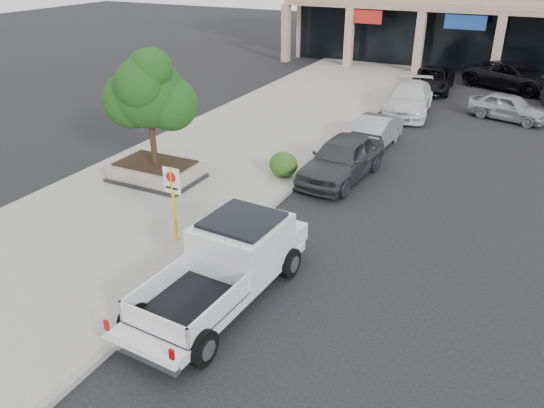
{
  "coord_description": "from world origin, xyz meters",
  "views": [
    {
      "loc": [
        5.65,
        -10.62,
        7.98
      ],
      "look_at": [
        -0.4,
        1.5,
        1.39
      ],
      "focal_mm": 35.0,
      "sensor_mm": 36.0,
      "label": 1
    }
  ],
  "objects_px": {
    "pickup_truck": "(219,270)",
    "lot_car_d": "(514,76)",
    "no_parking_sign": "(173,194)",
    "curb_car_b": "(373,133)",
    "curb_car_d": "(432,80)",
    "curb_car_a": "(342,158)",
    "planter_tree": "(154,92)",
    "planter": "(156,171)",
    "lot_car_a": "(509,107)",
    "curb_car_c": "(409,99)"
  },
  "relations": [
    {
      "from": "curb_car_d",
      "to": "curb_car_a",
      "type": "bearing_deg",
      "value": -95.03
    },
    {
      "from": "curb_car_b",
      "to": "curb_car_d",
      "type": "distance_m",
      "value": 11.56
    },
    {
      "from": "curb_car_a",
      "to": "lot_car_a",
      "type": "bearing_deg",
      "value": 70.99
    },
    {
      "from": "curb_car_d",
      "to": "no_parking_sign",
      "type": "bearing_deg",
      "value": -101.49
    },
    {
      "from": "planter_tree",
      "to": "pickup_truck",
      "type": "xyz_separation_m",
      "value": [
        5.86,
        -5.41,
        -2.48
      ]
    },
    {
      "from": "pickup_truck",
      "to": "lot_car_a",
      "type": "xyz_separation_m",
      "value": [
        4.99,
        19.75,
        -0.26
      ]
    },
    {
      "from": "no_parking_sign",
      "to": "curb_car_a",
      "type": "xyz_separation_m",
      "value": [
        2.66,
        6.89,
        -0.82
      ]
    },
    {
      "from": "pickup_truck",
      "to": "lot_car_a",
      "type": "distance_m",
      "value": 20.37
    },
    {
      "from": "planter",
      "to": "curb_car_c",
      "type": "relative_size",
      "value": 0.6
    },
    {
      "from": "planter",
      "to": "curb_car_a",
      "type": "bearing_deg",
      "value": 30.23
    },
    {
      "from": "curb_car_b",
      "to": "curb_car_c",
      "type": "relative_size",
      "value": 0.76
    },
    {
      "from": "curb_car_c",
      "to": "curb_car_d",
      "type": "height_order",
      "value": "curb_car_c"
    },
    {
      "from": "pickup_truck",
      "to": "planter_tree",
      "type": "bearing_deg",
      "value": 140.79
    },
    {
      "from": "curb_car_a",
      "to": "curb_car_d",
      "type": "relative_size",
      "value": 0.96
    },
    {
      "from": "no_parking_sign",
      "to": "curb_car_c",
      "type": "relative_size",
      "value": 0.43
    },
    {
      "from": "curb_car_c",
      "to": "lot_car_d",
      "type": "relative_size",
      "value": 0.91
    },
    {
      "from": "curb_car_d",
      "to": "lot_car_d",
      "type": "relative_size",
      "value": 0.84
    },
    {
      "from": "planter",
      "to": "curb_car_d",
      "type": "xyz_separation_m",
      "value": [
        6.29,
        18.91,
        0.21
      ]
    },
    {
      "from": "pickup_truck",
      "to": "no_parking_sign",
      "type": "bearing_deg",
      "value": 148.31
    },
    {
      "from": "planter_tree",
      "to": "pickup_truck",
      "type": "height_order",
      "value": "planter_tree"
    },
    {
      "from": "planter",
      "to": "lot_car_d",
      "type": "distance_m",
      "value": 23.96
    },
    {
      "from": "curb_car_b",
      "to": "lot_car_a",
      "type": "xyz_separation_m",
      "value": [
        4.94,
        7.14,
        0.0
      ]
    },
    {
      "from": "no_parking_sign",
      "to": "curb_car_b",
      "type": "bearing_deg",
      "value": 75.98
    },
    {
      "from": "curb_car_a",
      "to": "curb_car_c",
      "type": "bearing_deg",
      "value": 94.36
    },
    {
      "from": "lot_car_a",
      "to": "planter",
      "type": "bearing_deg",
      "value": 159.72
    },
    {
      "from": "curb_car_b",
      "to": "curb_car_a",
      "type": "bearing_deg",
      "value": -86.03
    },
    {
      "from": "curb_car_a",
      "to": "curb_car_b",
      "type": "relative_size",
      "value": 1.18
    },
    {
      "from": "planter",
      "to": "planter_tree",
      "type": "height_order",
      "value": "planter_tree"
    },
    {
      "from": "curb_car_d",
      "to": "planter",
      "type": "bearing_deg",
      "value": -112.38
    },
    {
      "from": "planter",
      "to": "no_parking_sign",
      "type": "height_order",
      "value": "no_parking_sign"
    },
    {
      "from": "no_parking_sign",
      "to": "lot_car_a",
      "type": "relative_size",
      "value": 0.59
    },
    {
      "from": "lot_car_d",
      "to": "curb_car_b",
      "type": "bearing_deg",
      "value": -174.44
    },
    {
      "from": "no_parking_sign",
      "to": "lot_car_d",
      "type": "relative_size",
      "value": 0.39
    },
    {
      "from": "no_parking_sign",
      "to": "curb_car_c",
      "type": "bearing_deg",
      "value": 80.47
    },
    {
      "from": "curb_car_c",
      "to": "curb_car_b",
      "type": "bearing_deg",
      "value": -97.58
    },
    {
      "from": "pickup_truck",
      "to": "curb_car_d",
      "type": "xyz_separation_m",
      "value": [
        0.3,
        24.16,
        -0.24
      ]
    },
    {
      "from": "planter",
      "to": "curb_car_a",
      "type": "relative_size",
      "value": 0.67
    },
    {
      "from": "planter",
      "to": "pickup_truck",
      "type": "xyz_separation_m",
      "value": [
        5.99,
        -5.25,
        0.45
      ]
    },
    {
      "from": "curb_car_b",
      "to": "no_parking_sign",
      "type": "bearing_deg",
      "value": -99.61
    },
    {
      "from": "curb_car_d",
      "to": "lot_car_a",
      "type": "xyz_separation_m",
      "value": [
        4.7,
        -4.42,
        -0.02
      ]
    },
    {
      "from": "planter",
      "to": "curb_car_b",
      "type": "height_order",
      "value": "curb_car_b"
    },
    {
      "from": "pickup_truck",
      "to": "curb_car_a",
      "type": "bearing_deg",
      "value": 93.39
    },
    {
      "from": "pickup_truck",
      "to": "lot_car_d",
      "type": "xyz_separation_m",
      "value": [
        4.68,
        26.7,
        -0.11
      ]
    },
    {
      "from": "lot_car_a",
      "to": "curb_car_d",
      "type": "bearing_deg",
      "value": 63.62
    },
    {
      "from": "pickup_truck",
      "to": "lot_car_d",
      "type": "relative_size",
      "value": 1.0
    },
    {
      "from": "planter_tree",
      "to": "curb_car_a",
      "type": "distance_m",
      "value": 7.24
    },
    {
      "from": "planter_tree",
      "to": "no_parking_sign",
      "type": "distance_m",
      "value": 5.11
    },
    {
      "from": "curb_car_a",
      "to": "curb_car_d",
      "type": "height_order",
      "value": "curb_car_a"
    },
    {
      "from": "no_parking_sign",
      "to": "planter",
      "type": "bearing_deg",
      "value": 134.66
    },
    {
      "from": "planter",
      "to": "lot_car_a",
      "type": "height_order",
      "value": "lot_car_a"
    }
  ]
}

